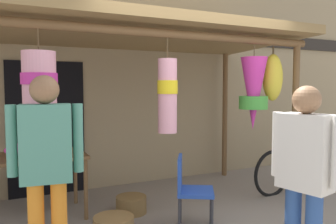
{
  "coord_description": "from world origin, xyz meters",
  "views": [
    {
      "loc": [
        -2.01,
        -3.25,
        1.63
      ],
      "look_at": [
        -0.01,
        0.85,
        1.29
      ],
      "focal_mm": 36.73,
      "sensor_mm": 36.0,
      "label": 1
    }
  ],
  "objects_px": {
    "folding_chair": "(189,186)",
    "parked_bicycle": "(296,168)",
    "wicker_basket_by_table": "(131,205)",
    "customer_foreground": "(305,170)",
    "display_table": "(28,162)",
    "flower_heap_on_table": "(34,149)",
    "shopper_by_bananas": "(46,161)"
  },
  "relations": [
    {
      "from": "folding_chair",
      "to": "parked_bicycle",
      "type": "relative_size",
      "value": 0.48
    },
    {
      "from": "wicker_basket_by_table",
      "to": "parked_bicycle",
      "type": "height_order",
      "value": "parked_bicycle"
    },
    {
      "from": "folding_chair",
      "to": "wicker_basket_by_table",
      "type": "relative_size",
      "value": 2.14
    },
    {
      "from": "parked_bicycle",
      "to": "customer_foreground",
      "type": "xyz_separation_m",
      "value": [
        -1.97,
        -1.94,
        0.62
      ]
    },
    {
      "from": "folding_chair",
      "to": "display_table",
      "type": "bearing_deg",
      "value": 144.84
    },
    {
      "from": "display_table",
      "to": "parked_bicycle",
      "type": "xyz_separation_m",
      "value": [
        3.86,
        -0.58,
        -0.36
      ]
    },
    {
      "from": "flower_heap_on_table",
      "to": "shopper_by_bananas",
      "type": "relative_size",
      "value": 0.37
    },
    {
      "from": "folding_chair",
      "to": "parked_bicycle",
      "type": "xyz_separation_m",
      "value": [
        2.24,
        0.56,
        -0.16
      ]
    },
    {
      "from": "wicker_basket_by_table",
      "to": "shopper_by_bananas",
      "type": "xyz_separation_m",
      "value": [
        -1.15,
        -1.17,
        0.91
      ]
    },
    {
      "from": "display_table",
      "to": "shopper_by_bananas",
      "type": "distance_m",
      "value": 1.57
    },
    {
      "from": "folding_chair",
      "to": "wicker_basket_by_table",
      "type": "height_order",
      "value": "folding_chair"
    },
    {
      "from": "flower_heap_on_table",
      "to": "wicker_basket_by_table",
      "type": "xyz_separation_m",
      "value": [
        1.13,
        -0.34,
        -0.77
      ]
    },
    {
      "from": "parked_bicycle",
      "to": "shopper_by_bananas",
      "type": "distance_m",
      "value": 3.98
    },
    {
      "from": "wicker_basket_by_table",
      "to": "customer_foreground",
      "type": "distance_m",
      "value": 2.42
    },
    {
      "from": "flower_heap_on_table",
      "to": "customer_foreground",
      "type": "height_order",
      "value": "customer_foreground"
    },
    {
      "from": "flower_heap_on_table",
      "to": "customer_foreground",
      "type": "relative_size",
      "value": 0.39
    },
    {
      "from": "display_table",
      "to": "parked_bicycle",
      "type": "relative_size",
      "value": 0.78
    },
    {
      "from": "flower_heap_on_table",
      "to": "display_table",
      "type": "bearing_deg",
      "value": 158.94
    },
    {
      "from": "folding_chair",
      "to": "parked_bicycle",
      "type": "bearing_deg",
      "value": 14.01
    },
    {
      "from": "wicker_basket_by_table",
      "to": "display_table",
      "type": "bearing_deg",
      "value": 163.16
    },
    {
      "from": "display_table",
      "to": "flower_heap_on_table",
      "type": "height_order",
      "value": "flower_heap_on_table"
    },
    {
      "from": "parked_bicycle",
      "to": "customer_foreground",
      "type": "height_order",
      "value": "customer_foreground"
    },
    {
      "from": "display_table",
      "to": "parked_bicycle",
      "type": "bearing_deg",
      "value": -8.5
    },
    {
      "from": "parked_bicycle",
      "to": "shopper_by_bananas",
      "type": "bearing_deg",
      "value": -165.9
    },
    {
      "from": "display_table",
      "to": "shopper_by_bananas",
      "type": "relative_size",
      "value": 0.79
    },
    {
      "from": "flower_heap_on_table",
      "to": "customer_foreground",
      "type": "xyz_separation_m",
      "value": [
        1.82,
        -2.49,
        0.09
      ]
    },
    {
      "from": "folding_chair",
      "to": "customer_foreground",
      "type": "xyz_separation_m",
      "value": [
        0.28,
        -1.38,
        0.46
      ]
    },
    {
      "from": "wicker_basket_by_table",
      "to": "customer_foreground",
      "type": "height_order",
      "value": "customer_foreground"
    },
    {
      "from": "wicker_basket_by_table",
      "to": "shopper_by_bananas",
      "type": "distance_m",
      "value": 1.88
    },
    {
      "from": "flower_heap_on_table",
      "to": "wicker_basket_by_table",
      "type": "distance_m",
      "value": 1.41
    },
    {
      "from": "wicker_basket_by_table",
      "to": "customer_foreground",
      "type": "bearing_deg",
      "value": -72.22
    },
    {
      "from": "folding_chair",
      "to": "shopper_by_bananas",
      "type": "bearing_deg",
      "value": -165.76
    }
  ]
}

